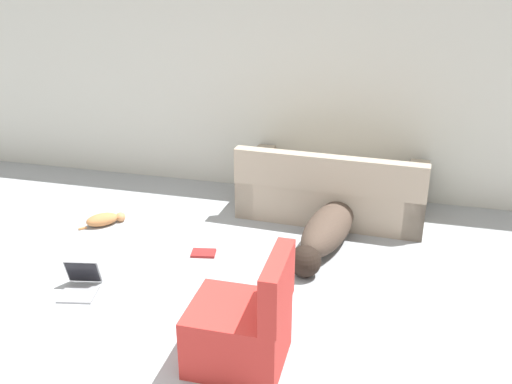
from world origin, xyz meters
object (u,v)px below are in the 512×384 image
dog (326,232)px  side_chair (243,327)px  couch (332,192)px  laptop_open (81,281)px  cat (104,219)px  book_red (204,253)px

dog → side_chair: bearing=0.4°
couch → laptop_open: 2.72m
dog → couch: bearing=-166.5°
dog → laptop_open: (-1.86, -1.22, -0.09)m
dog → laptop_open: dog is taller
dog → cat: (-2.27, -0.07, -0.11)m
book_red → laptop_open: bearing=-133.8°
dog → book_red: (-1.08, -0.41, -0.16)m
dog → laptop_open: bearing=-46.2°
laptop_open → side_chair: 1.65m
cat → laptop_open: bearing=-113.4°
dog → side_chair: side_chair is taller
couch → dog: 0.79m
cat → couch: bearing=-21.8°
couch → dog: (0.04, -0.79, -0.08)m
cat → laptop_open: 1.22m
couch → book_red: 1.60m
couch → side_chair: (-0.27, -2.54, 0.03)m
cat → side_chair: (1.96, -1.69, 0.22)m
dog → cat: size_ratio=4.02×
dog → side_chair: (-0.31, -1.76, 0.11)m
dog → book_red: size_ratio=6.55×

